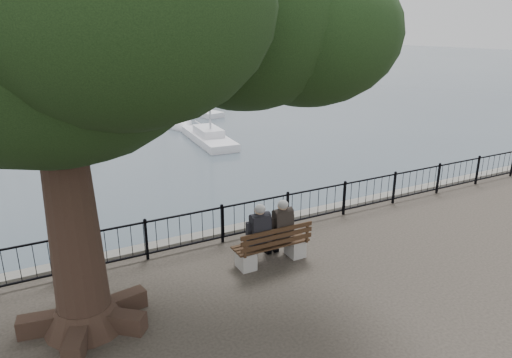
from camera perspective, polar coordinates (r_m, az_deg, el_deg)
harbor at (r=13.21m, az=-1.03°, el=-8.07°), size 260.00×260.00×1.20m
railing at (r=12.36m, az=0.00°, el=-4.58°), size 22.06×0.06×1.00m
bench at (r=11.04m, az=2.02°, el=-8.76°), size 1.89×0.57×0.99m
person_left at (r=10.81m, az=0.12°, el=-7.15°), size 0.46×0.78×1.58m
person_right at (r=11.07m, az=2.92°, el=-6.51°), size 0.46×0.78×1.58m
tree at (r=8.27m, az=-19.22°, el=19.47°), size 10.57×7.38×8.63m
lion_monument at (r=58.08m, az=-21.23°, el=13.28°), size 6.48×6.48×9.43m
sailboat_b at (r=32.13m, az=-25.76°, el=5.75°), size 2.66×5.29×11.50m
sailboat_c at (r=26.98m, az=-5.95°, el=5.32°), size 2.09×6.04×11.24m
sailboat_d at (r=36.00m, az=-7.33°, el=8.52°), size 2.63×5.13×9.07m
sailboat_f at (r=40.78m, az=-21.38°, el=8.61°), size 2.75×5.76×10.69m
sailboat_g at (r=44.77m, az=-11.96°, el=10.25°), size 2.81×6.15×11.79m
sailboat_i at (r=40.35m, az=-28.32°, el=7.56°), size 3.05×5.14×9.45m
sailboat_j at (r=45.87m, az=-22.30°, el=9.45°), size 2.42×5.59×10.31m
far_shore at (r=92.35m, az=-8.80°, el=16.73°), size 30.00×8.60×9.18m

